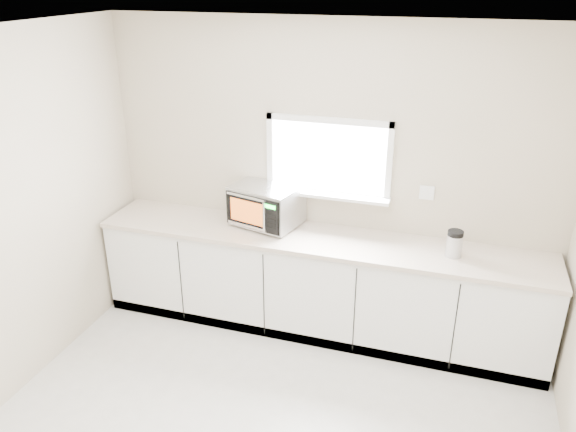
% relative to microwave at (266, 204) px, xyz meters
% --- Properties ---
extents(back_wall, '(4.00, 0.17, 2.70)m').
position_rel_microwave_xyz_m(back_wall, '(0.51, 0.18, 0.25)').
color(back_wall, beige).
rests_on(back_wall, ground).
extents(cabinets, '(3.92, 0.60, 0.88)m').
position_rel_microwave_xyz_m(cabinets, '(0.51, -0.12, -0.67)').
color(cabinets, white).
rests_on(cabinets, ground).
extents(countertop, '(3.92, 0.64, 0.04)m').
position_rel_microwave_xyz_m(countertop, '(0.51, -0.13, -0.21)').
color(countertop, beige).
rests_on(countertop, cabinets).
extents(microwave, '(0.66, 0.57, 0.37)m').
position_rel_microwave_xyz_m(microwave, '(0.00, 0.00, 0.00)').
color(microwave, black).
rests_on(microwave, countertop).
extents(knife_block, '(0.13, 0.24, 0.34)m').
position_rel_microwave_xyz_m(knife_block, '(0.12, -0.09, -0.05)').
color(knife_block, '#4C2C1B').
rests_on(knife_block, countertop).
extents(cutting_board, '(0.34, 0.08, 0.34)m').
position_rel_microwave_xyz_m(cutting_board, '(-0.11, 0.12, -0.02)').
color(cutting_board, '#A1653E').
rests_on(cutting_board, countertop).
extents(coffee_grinder, '(0.14, 0.14, 0.22)m').
position_rel_microwave_xyz_m(coffee_grinder, '(1.63, -0.13, -0.08)').
color(coffee_grinder, '#BABDC2').
rests_on(coffee_grinder, countertop).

